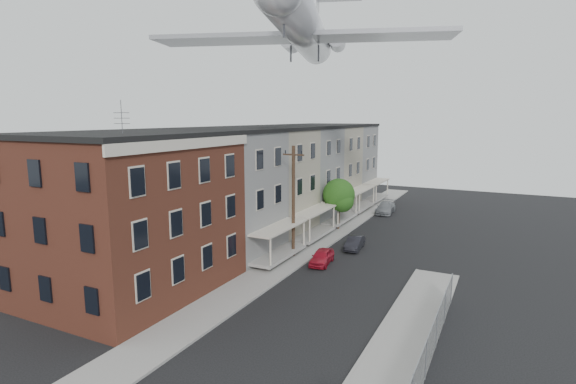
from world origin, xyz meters
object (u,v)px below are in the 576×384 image
at_px(utility_pole, 293,200).
at_px(street_tree, 340,196).
at_px(car_mid, 355,243).
at_px(car_far, 386,208).
at_px(airplane, 304,29).
at_px(car_near, 322,257).

height_order(utility_pole, street_tree, utility_pole).
bearing_deg(car_mid, car_far, 90.04).
bearing_deg(car_far, street_tree, -105.43).
bearing_deg(airplane, car_mid, 28.45).
bearing_deg(street_tree, car_mid, -58.50).
distance_m(car_near, car_far, 20.60).
relative_size(car_near, car_far, 0.74).
height_order(car_mid, car_far, car_far).
xyz_separation_m(car_near, car_far, (-0.28, 20.60, 0.08)).
distance_m(car_mid, airplane, 18.07).
bearing_deg(car_far, airplane, -101.58).
distance_m(street_tree, car_far, 10.62).
distance_m(utility_pole, street_tree, 10.00).
relative_size(car_mid, airplane, 0.13).
relative_size(utility_pole, street_tree, 1.73).
height_order(street_tree, car_near, street_tree).
bearing_deg(utility_pole, car_near, -13.42).
bearing_deg(airplane, utility_pole, -87.10).
bearing_deg(airplane, car_near, -44.28).
relative_size(car_near, car_mid, 1.02).
height_order(utility_pole, airplane, airplane).
relative_size(utility_pole, airplane, 0.35).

